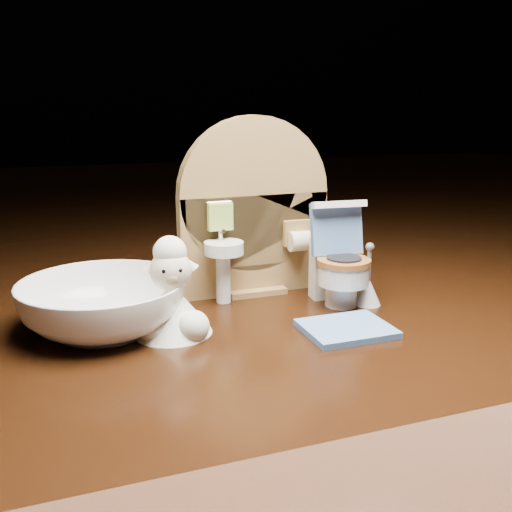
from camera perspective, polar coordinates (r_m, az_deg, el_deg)
The scene contains 6 objects.
backdrop_panel at distance 0.48m, azimuth -0.29°, elevation 3.86°, with size 0.13×0.05×0.15m.
toy_toilet at distance 0.47m, azimuth 8.22°, elevation -1.00°, with size 0.05×0.06×0.09m.
bath_mat at distance 0.42m, azimuth 9.03°, elevation -7.21°, with size 0.06×0.05×0.00m, color #567DB8.
toilet_brush at distance 0.47m, azimuth 11.12°, elevation -3.20°, with size 0.02×0.02×0.05m.
plush_lamb at distance 0.41m, azimuth -8.37°, elevation -4.38°, with size 0.06×0.06×0.07m.
ceramic_bowl at distance 0.43m, azimuth -15.01°, elevation -4.84°, with size 0.12×0.12×0.04m, color white.
Camera 1 is at (-0.16, -0.38, 0.16)m, focal length 40.00 mm.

